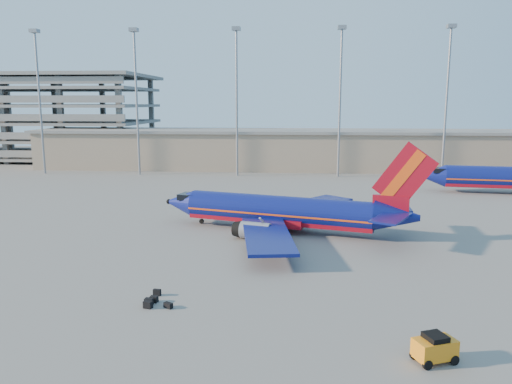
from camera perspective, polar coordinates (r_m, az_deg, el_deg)
ground at (r=54.74m, az=-2.48°, el=-5.06°), size 220.00×220.00×0.00m
terminal_building at (r=110.95m, az=6.29°, el=4.91°), size 122.00×16.00×8.50m
parking_garage at (r=143.84m, az=-24.23°, el=8.23°), size 62.00×32.00×21.40m
light_mast_row at (r=98.49m, az=3.69°, el=12.00°), size 101.60×1.60×28.65m
aircraft_main at (r=56.26m, az=3.34°, el=-2.28°), size 30.39×28.81×10.55m
baggage_tug at (r=30.87m, az=19.75°, el=-16.40°), size 2.66×2.16×1.66m
luggage_pile at (r=37.62m, az=-11.56°, el=-12.11°), size 2.20×2.80×0.52m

